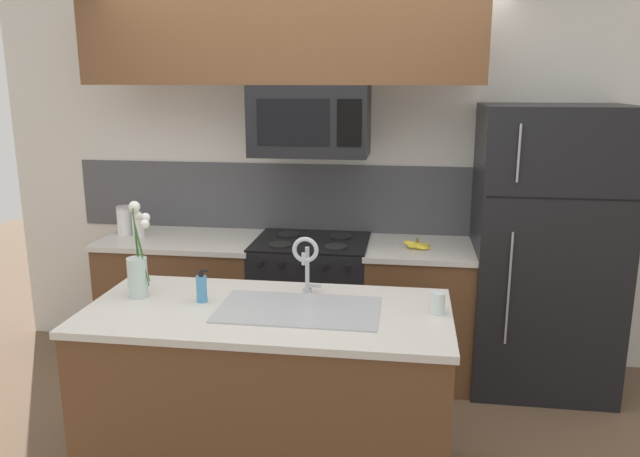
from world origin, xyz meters
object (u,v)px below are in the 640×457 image
microwave (310,121)px  sink_faucet (306,257)px  dish_soap_bottle (202,288)px  refrigerator (545,250)px  flower_vase (138,270)px  banana_bunch (417,245)px  spare_glass (438,303)px  storage_jar_tall (125,220)px  storage_jar_medium (138,225)px  stove_range (311,306)px

microwave → sink_faucet: microwave is taller
microwave → dish_soap_bottle: bearing=-106.5°
refrigerator → sink_faucet: 1.74m
sink_faucet → flower_vase: flower_vase is taller
flower_vase → banana_bunch: bearing=38.6°
spare_glass → sink_faucet: bearing=165.9°
storage_jar_tall → dish_soap_bottle: bearing=-51.8°
banana_bunch → flower_vase: (-1.39, -1.10, 0.12)m
refrigerator → dish_soap_bottle: size_ratio=11.04×
refrigerator → storage_jar_medium: (-2.71, -0.03, 0.08)m
stove_range → storage_jar_medium: (-1.21, -0.01, 0.53)m
microwave → banana_bunch: (0.70, -0.04, -0.78)m
storage_jar_medium → sink_faucet: size_ratio=0.51×
flower_vase → sink_faucet: bearing=9.1°
microwave → banana_bunch: bearing=-3.3°
sink_faucet → storage_jar_tall: bearing=143.8°
microwave → storage_jar_tall: microwave is taller
storage_jar_tall → sink_faucet: 1.82m
microwave → flower_vase: 1.49m
refrigerator → banana_bunch: refrigerator is taller
storage_jar_tall → storage_jar_medium: size_ratio=1.30×
stove_range → refrigerator: size_ratio=0.51×
storage_jar_medium → dish_soap_bottle: size_ratio=0.94×
refrigerator → spare_glass: (-0.72, -1.22, 0.05)m
refrigerator → storage_jar_tall: refrigerator is taller
microwave → sink_faucet: size_ratio=2.43×
sink_faucet → dish_soap_bottle: 0.53m
stove_range → dish_soap_bottle: size_ratio=5.64×
refrigerator → flower_vase: bearing=-151.6°
microwave → refrigerator: 1.71m
refrigerator → spare_glass: refrigerator is taller
banana_bunch → sink_faucet: (-0.56, -0.97, 0.18)m
stove_range → refrigerator: refrigerator is taller
storage_jar_tall → dish_soap_bottle: (0.98, -1.24, -0.03)m
storage_jar_tall → banana_bunch: storage_jar_tall is taller
banana_bunch → dish_soap_bottle: dish_soap_bottle is taller
stove_range → flower_vase: (-0.69, -1.17, 0.59)m
banana_bunch → stove_range: bearing=175.0°
banana_bunch → dish_soap_bottle: bearing=-132.6°
stove_range → spare_glass: 1.52m
storage_jar_medium → spare_glass: bearing=-30.9°
refrigerator → storage_jar_medium: 2.71m
stove_range → refrigerator: (1.50, 0.02, 0.45)m
stove_range → storage_jar_medium: size_ratio=6.01×
sink_faucet → refrigerator: bearing=37.6°
storage_jar_tall → microwave: bearing=-2.5°
sink_faucet → flower_vase: size_ratio=0.64×
storage_jar_medium → sink_faucet: (1.35, -1.03, 0.12)m
sink_faucet → spare_glass: size_ratio=3.04×
stove_range → banana_bunch: 0.84m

